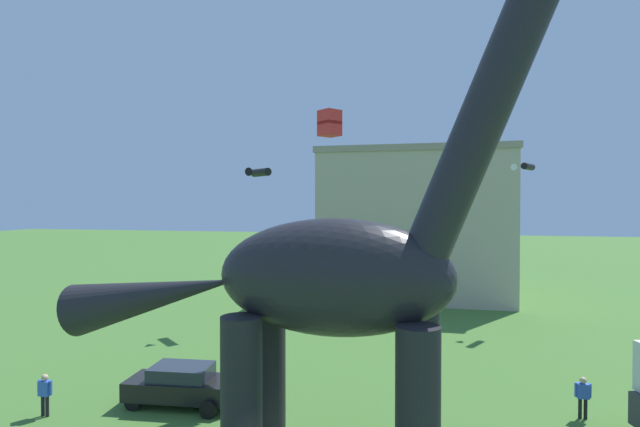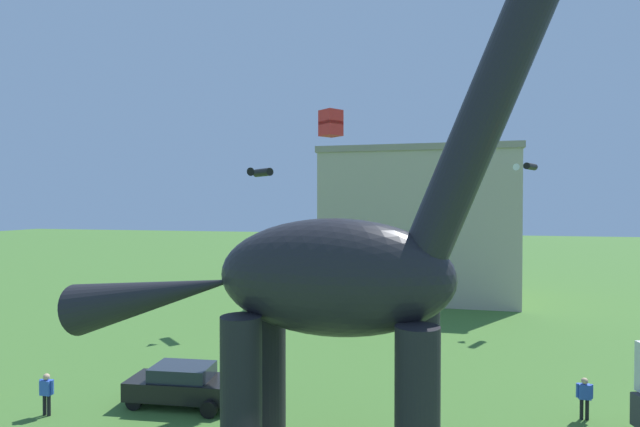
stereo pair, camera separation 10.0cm
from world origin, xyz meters
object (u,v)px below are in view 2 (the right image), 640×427
person_near_flyer (47,390)px  parked_sedan_left (183,384)px  kite_near_high (528,167)px  kite_far_right (331,123)px  dinosaur_sculpture (331,277)px  kite_apex (260,172)px  person_strolling_adult (584,394)px

person_near_flyer → parked_sedan_left: bearing=101.9°
kite_near_high → kite_far_right: kite_far_right is taller
dinosaur_sculpture → kite_apex: size_ratio=8.24×
person_strolling_adult → kite_far_right: size_ratio=1.29×
kite_near_high → parked_sedan_left: bearing=-132.0°
person_near_flyer → kite_far_right: kite_far_right is taller
dinosaur_sculpture → parked_sedan_left: bearing=149.6°
kite_apex → kite_near_high: bearing=12.8°
dinosaur_sculpture → person_strolling_adult: bearing=37.3°
dinosaur_sculpture → kite_far_right: dinosaur_sculpture is taller
dinosaur_sculpture → kite_near_high: dinosaur_sculpture is taller
parked_sedan_left → kite_apex: (-1.69, 13.34, 9.16)m
parked_sedan_left → person_near_flyer: bearing=-159.7°
dinosaur_sculpture → person_near_flyer: dinosaur_sculpture is taller
parked_sedan_left → person_near_flyer: 4.89m
person_near_flyer → kite_apex: 18.07m
kite_far_right → dinosaur_sculpture: bearing=-77.9°
dinosaur_sculpture → kite_apex: 19.77m
parked_sedan_left → kite_apex: kite_apex is taller
parked_sedan_left → kite_near_high: (15.52, 17.23, 9.53)m
dinosaur_sculpture → parked_sedan_left: dinosaur_sculpture is taller
person_strolling_adult → person_near_flyer: (-19.38, -4.22, 0.02)m
kite_far_right → kite_near_high: bearing=49.6°
kite_near_high → dinosaur_sculpture: bearing=-112.3°
kite_near_high → kite_apex: (-17.21, -3.89, -0.37)m
parked_sedan_left → kite_near_high: size_ratio=2.70×
kite_near_high → kite_apex: bearing=-167.2°
dinosaur_sculpture → kite_far_right: (-1.89, 8.83, 5.75)m
person_near_flyer → kite_near_high: 29.30m
person_strolling_adult → kite_far_right: kite_far_right is taller
parked_sedan_left → kite_far_right: kite_far_right is taller
dinosaur_sculpture → parked_sedan_left: (-6.82, 4.04, -5.04)m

